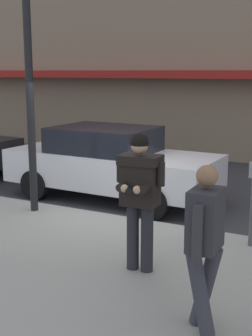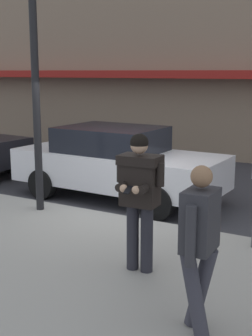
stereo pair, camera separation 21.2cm
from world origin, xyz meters
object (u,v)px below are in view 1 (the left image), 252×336
object	(u,v)px
man_texting_on_phone	(140,188)
pedestrian_with_bag	(206,238)
parked_sedan_mid	(110,162)
street_lamp_post	(28,45)

from	to	relation	value
man_texting_on_phone	pedestrian_with_bag	size ratio (longest dim) A/B	1.06
man_texting_on_phone	parked_sedan_mid	bearing A→B (deg)	124.94
parked_sedan_mid	man_texting_on_phone	distance (m)	4.09
parked_sedan_mid	man_texting_on_phone	bearing A→B (deg)	-55.06
man_texting_on_phone	street_lamp_post	bearing A→B (deg)	152.76
parked_sedan_mid	pedestrian_with_bag	xyz separation A→B (m)	(3.52, -4.32, 0.32)
parked_sedan_mid	pedestrian_with_bag	world-z (taller)	pedestrian_with_bag
parked_sedan_mid	man_texting_on_phone	xyz separation A→B (m)	(2.33, -3.33, 0.46)
pedestrian_with_bag	man_texting_on_phone	bearing A→B (deg)	140.47
man_texting_on_phone	pedestrian_with_bag	bearing A→B (deg)	-39.53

